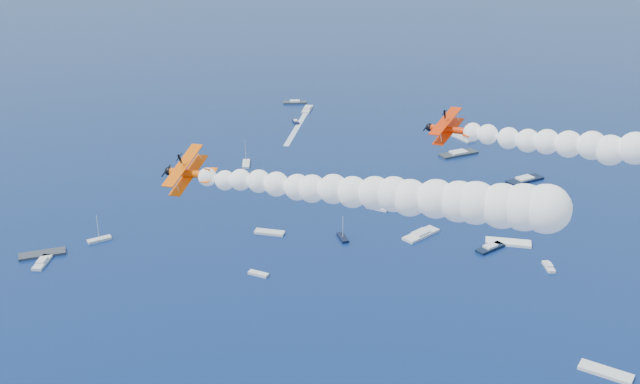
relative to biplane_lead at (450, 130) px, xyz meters
The scene contains 4 objects.
biplane_lead is the anchor object (origin of this frame).
biplane_trail 35.84m from the biplane_lead, 143.65° to the right, with size 7.71×8.65×5.21m, color #FF5A05, non-canonical shape.
smoke_trail_trail 18.54m from the biplane_lead, 101.55° to the right, with size 49.42×11.16×9.32m, color white, non-canonical shape.
spectator_boats 112.70m from the biplane_lead, 111.06° to the left, with size 227.23×157.46×0.70m.
Camera 1 is at (62.62, -69.67, 92.87)m, focal length 43.39 mm.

